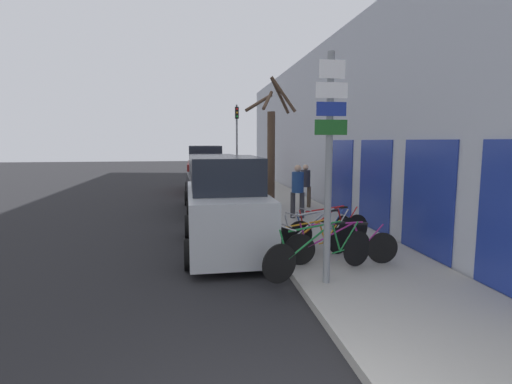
{
  "coord_description": "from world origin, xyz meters",
  "views": [
    {
      "loc": [
        -0.78,
        -2.68,
        2.66
      ],
      "look_at": [
        0.71,
        7.12,
        1.39
      ],
      "focal_mm": 28.0,
      "sensor_mm": 36.0,
      "label": 1
    }
  ],
  "objects_px": {
    "parked_car_2": "(205,170)",
    "pedestrian_near": "(305,183)",
    "bicycle_2": "(310,243)",
    "street_tree": "(271,158)",
    "bicycle_4": "(329,230)",
    "parked_car_0": "(225,208)",
    "traffic_light": "(237,134)",
    "bicycle_0": "(321,253)",
    "parked_car_1": "(213,185)",
    "bicycle_5": "(321,229)",
    "bicycle_1": "(341,246)",
    "signpost": "(329,160)",
    "pedestrian_far": "(298,187)",
    "bicycle_3": "(318,235)"
  },
  "relations": [
    {
      "from": "bicycle_1",
      "to": "bicycle_2",
      "type": "xyz_separation_m",
      "value": [
        -0.53,
        0.43,
        -0.02
      ]
    },
    {
      "from": "bicycle_3",
      "to": "street_tree",
      "type": "xyz_separation_m",
      "value": [
        -0.56,
        2.68,
        1.6
      ]
    },
    {
      "from": "bicycle_1",
      "to": "pedestrian_near",
      "type": "xyz_separation_m",
      "value": [
        1.19,
        6.96,
        0.56
      ]
    },
    {
      "from": "bicycle_2",
      "to": "parked_car_2",
      "type": "bearing_deg",
      "value": -14.28
    },
    {
      "from": "bicycle_4",
      "to": "traffic_light",
      "type": "distance_m",
      "value": 13.65
    },
    {
      "from": "bicycle_4",
      "to": "bicycle_0",
      "type": "bearing_deg",
      "value": 138.22
    },
    {
      "from": "signpost",
      "to": "parked_car_0",
      "type": "distance_m",
      "value": 3.56
    },
    {
      "from": "bicycle_2",
      "to": "pedestrian_near",
      "type": "bearing_deg",
      "value": -37.01
    },
    {
      "from": "parked_car_2",
      "to": "street_tree",
      "type": "xyz_separation_m",
      "value": [
        1.62,
        -10.22,
        1.07
      ]
    },
    {
      "from": "bicycle_0",
      "to": "bicycle_1",
      "type": "distance_m",
      "value": 0.81
    },
    {
      "from": "bicycle_3",
      "to": "parked_car_2",
      "type": "bearing_deg",
      "value": -14.29
    },
    {
      "from": "bicycle_2",
      "to": "parked_car_1",
      "type": "distance_m",
      "value": 7.37
    },
    {
      "from": "bicycle_2",
      "to": "bicycle_5",
      "type": "bearing_deg",
      "value": -49.01
    },
    {
      "from": "bicycle_3",
      "to": "bicycle_4",
      "type": "bearing_deg",
      "value": -64.21
    },
    {
      "from": "bicycle_0",
      "to": "bicycle_5",
      "type": "relative_size",
      "value": 1.25
    },
    {
      "from": "bicycle_1",
      "to": "bicycle_5",
      "type": "relative_size",
      "value": 1.21
    },
    {
      "from": "bicycle_1",
      "to": "parked_car_1",
      "type": "distance_m",
      "value": 7.92
    },
    {
      "from": "signpost",
      "to": "bicycle_2",
      "type": "xyz_separation_m",
      "value": [
        0.11,
        1.42,
        -1.82
      ]
    },
    {
      "from": "parked_car_0",
      "to": "street_tree",
      "type": "distance_m",
      "value": 2.44
    },
    {
      "from": "bicycle_2",
      "to": "bicycle_4",
      "type": "xyz_separation_m",
      "value": [
        0.74,
        0.93,
        0.05
      ]
    },
    {
      "from": "bicycle_3",
      "to": "bicycle_2",
      "type": "bearing_deg",
      "value": 120.78
    },
    {
      "from": "bicycle_1",
      "to": "bicycle_3",
      "type": "height_order",
      "value": "bicycle_3"
    },
    {
      "from": "bicycle_4",
      "to": "bicycle_5",
      "type": "relative_size",
      "value": 1.17
    },
    {
      "from": "parked_car_0",
      "to": "bicycle_3",
      "type": "bearing_deg",
      "value": -29.45
    },
    {
      "from": "parked_car_0",
      "to": "traffic_light",
      "type": "relative_size",
      "value": 1.0
    },
    {
      "from": "bicycle_2",
      "to": "street_tree",
      "type": "relative_size",
      "value": 0.48
    },
    {
      "from": "bicycle_0",
      "to": "parked_car_1",
      "type": "bearing_deg",
      "value": -10.96
    },
    {
      "from": "signpost",
      "to": "parked_car_2",
      "type": "relative_size",
      "value": 0.86
    },
    {
      "from": "bicycle_1",
      "to": "street_tree",
      "type": "xyz_separation_m",
      "value": [
        -0.79,
        3.54,
        1.64
      ]
    },
    {
      "from": "bicycle_3",
      "to": "street_tree",
      "type": "bearing_deg",
      "value": -12.17
    },
    {
      "from": "parked_car_2",
      "to": "pedestrian_near",
      "type": "height_order",
      "value": "parked_car_2"
    },
    {
      "from": "traffic_light",
      "to": "parked_car_0",
      "type": "bearing_deg",
      "value": -97.24
    },
    {
      "from": "bicycle_5",
      "to": "pedestrian_far",
      "type": "bearing_deg",
      "value": -32.38
    },
    {
      "from": "bicycle_1",
      "to": "pedestrian_far",
      "type": "xyz_separation_m",
      "value": [
        0.36,
        4.95,
        0.62
      ]
    },
    {
      "from": "bicycle_0",
      "to": "parked_car_2",
      "type": "bearing_deg",
      "value": -15.48
    },
    {
      "from": "parked_car_1",
      "to": "pedestrian_far",
      "type": "height_order",
      "value": "parked_car_1"
    },
    {
      "from": "bicycle_2",
      "to": "parked_car_0",
      "type": "xyz_separation_m",
      "value": [
        -1.7,
        1.5,
        0.54
      ]
    },
    {
      "from": "bicycle_2",
      "to": "parked_car_2",
      "type": "relative_size",
      "value": 0.45
    },
    {
      "from": "parked_car_1",
      "to": "traffic_light",
      "type": "xyz_separation_m",
      "value": [
        1.68,
        7.19,
        2.06
      ]
    },
    {
      "from": "bicycle_2",
      "to": "parked_car_2",
      "type": "distance_m",
      "value": 13.47
    },
    {
      "from": "bicycle_0",
      "to": "pedestrian_far",
      "type": "bearing_deg",
      "value": -32.63
    },
    {
      "from": "bicycle_1",
      "to": "street_tree",
      "type": "bearing_deg",
      "value": 17.51
    },
    {
      "from": "bicycle_2",
      "to": "bicycle_3",
      "type": "xyz_separation_m",
      "value": [
        0.3,
        0.42,
        0.06
      ]
    },
    {
      "from": "bicycle_5",
      "to": "parked_car_1",
      "type": "relative_size",
      "value": 0.42
    },
    {
      "from": "parked_car_0",
      "to": "parked_car_2",
      "type": "height_order",
      "value": "parked_car_2"
    },
    {
      "from": "street_tree",
      "to": "traffic_light",
      "type": "xyz_separation_m",
      "value": [
        0.19,
        11.23,
        0.86
      ]
    },
    {
      "from": "bicycle_3",
      "to": "pedestrian_near",
      "type": "xyz_separation_m",
      "value": [
        1.42,
        6.11,
        0.52
      ]
    },
    {
      "from": "bicycle_3",
      "to": "parked_car_1",
      "type": "relative_size",
      "value": 0.51
    },
    {
      "from": "parked_car_2",
      "to": "street_tree",
      "type": "relative_size",
      "value": 1.08
    },
    {
      "from": "bicycle_0",
      "to": "bicycle_2",
      "type": "bearing_deg",
      "value": -27.13
    }
  ]
}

